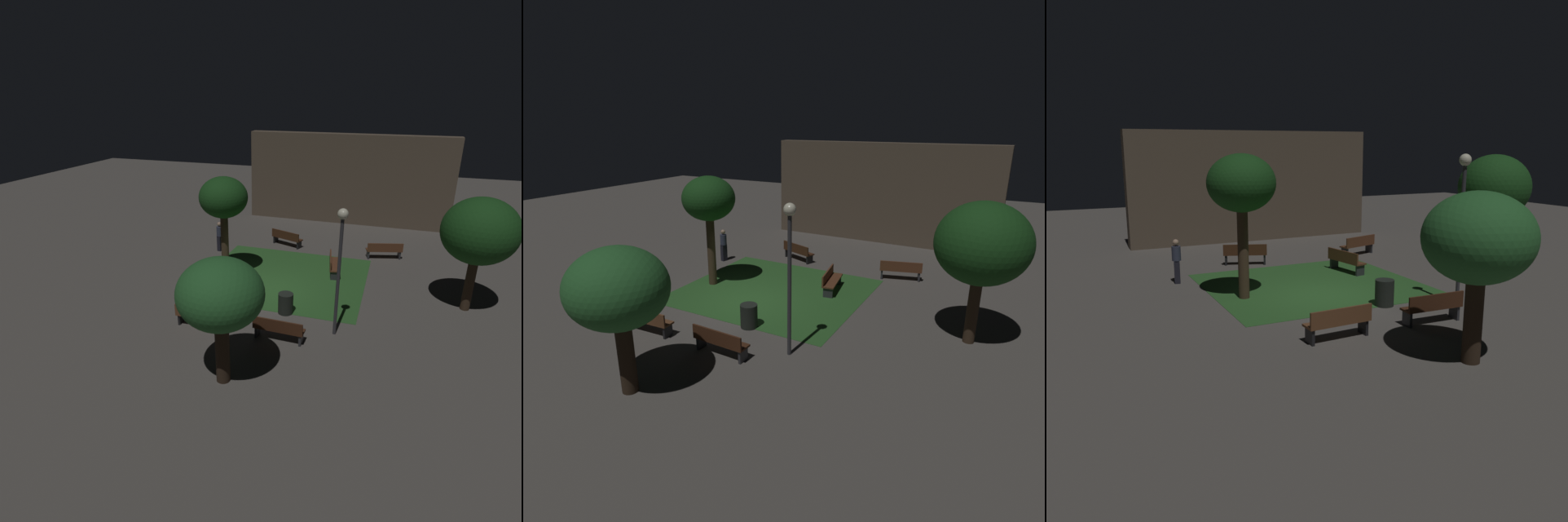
{
  "view_description": "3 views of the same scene",
  "coord_description": "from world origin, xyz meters",
  "views": [
    {
      "loc": [
        4.91,
        -16.01,
        8.2
      ],
      "look_at": [
        -0.33,
        -0.14,
        1.38
      ],
      "focal_mm": 29.23,
      "sensor_mm": 36.0,
      "label": 1
    },
    {
      "loc": [
        8.77,
        -12.87,
        6.76
      ],
      "look_at": [
        0.92,
        1.29,
        1.47
      ],
      "focal_mm": 29.66,
      "sensor_mm": 36.0,
      "label": 2
    },
    {
      "loc": [
        -7.86,
        -15.14,
        4.88
      ],
      "look_at": [
        -0.65,
        -0.11,
        1.28
      ],
      "focal_mm": 36.92,
      "sensor_mm": 36.0,
      "label": 3
    }
  ],
  "objects": [
    {
      "name": "lamp_post_plaza_east",
      "position": [
        3.3,
        -2.67,
        3.14
      ],
      "size": [
        0.36,
        0.36,
        4.64
      ],
      "color": "#333338",
      "rests_on": "ground"
    },
    {
      "name": "bench_near_trees",
      "position": [
        -1.5,
        -3.75,
        0.48
      ],
      "size": [
        1.82,
        0.56,
        0.88
      ],
      "color": "brown",
      "rests_on": "ground"
    },
    {
      "name": "bench_corner",
      "position": [
        4.56,
        5.38,
        0.48
      ],
      "size": [
        1.86,
        0.95,
        0.88
      ],
      "color": "brown",
      "rests_on": "ground"
    },
    {
      "name": "grass_lawn",
      "position": [
        0.31,
        1.52,
        0.01
      ],
      "size": [
        7.31,
        6.69,
        0.01
      ],
      "primitive_type": "cube",
      "color": "#2D6028",
      "rests_on": "ground"
    },
    {
      "name": "ground_plane",
      "position": [
        0.0,
        0.0,
        0.0
      ],
      "size": [
        60.0,
        60.0,
        0.0
      ],
      "primitive_type": "plane",
      "color": "#56514C"
    },
    {
      "name": "pedestrian",
      "position": [
        -3.96,
        3.83,
        0.85
      ],
      "size": [
        0.32,
        0.32,
        1.61
      ],
      "color": "black",
      "rests_on": "ground"
    },
    {
      "name": "tree_left_canopy",
      "position": [
        0.53,
        -6.33,
        2.84
      ],
      "size": [
        2.52,
        2.52,
        3.93
      ],
      "color": "#2D2116",
      "rests_on": "ground"
    },
    {
      "name": "bench_front_right",
      "position": [
        1.5,
        -3.75,
        0.48
      ],
      "size": [
        1.81,
        0.54,
        0.88
      ],
      "color": "#422314",
      "rests_on": "ground"
    },
    {
      "name": "tree_lawn_side",
      "position": [
        -2.43,
        0.95,
        3.64
      ],
      "size": [
        2.18,
        2.18,
        4.65
      ],
      "color": "#423021",
      "rests_on": "ground"
    },
    {
      "name": "bench_lawn_edge",
      "position": [
        -0.73,
        5.69,
        0.48
      ],
      "size": [
        1.85,
        1.08,
        0.88
      ],
      "color": "#422314",
      "rests_on": "ground"
    },
    {
      "name": "tree_near_wall",
      "position": [
        7.96,
        0.8,
        3.24
      ],
      "size": [
        2.79,
        2.79,
        4.55
      ],
      "color": "#38281C",
      "rests_on": "ground"
    },
    {
      "name": "bench_front_left",
      "position": [
        2.36,
        2.71,
        0.48
      ],
      "size": [
        0.78,
        1.86,
        0.88
      ],
      "color": "brown",
      "rests_on": "ground"
    },
    {
      "name": "trash_bin",
      "position": [
        1.22,
        -1.74,
        0.41
      ],
      "size": [
        0.59,
        0.59,
        0.83
      ],
      "primitive_type": "cylinder",
      "color": "black",
      "rests_on": "ground"
    },
    {
      "name": "building_wall_backdrop",
      "position": [
        1.73,
        11.33,
        2.81
      ],
      "size": [
        12.72,
        0.8,
        5.61
      ],
      "primitive_type": "cube",
      "color": "brown",
      "rests_on": "ground"
    }
  ]
}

